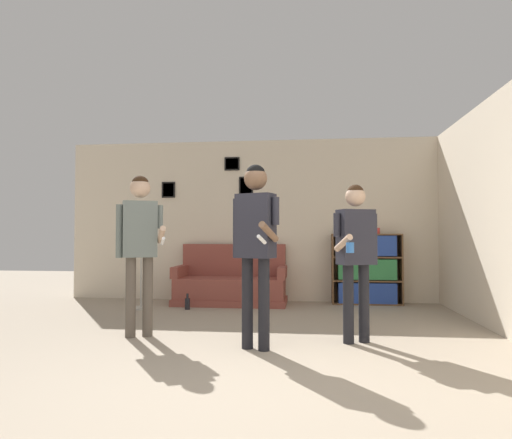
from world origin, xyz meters
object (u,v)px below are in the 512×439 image
Objects in this scene: drinking_cup at (377,231)px; person_watcher_holding_cup at (356,246)px; floor_lamp at (142,232)px; person_player_foreground_center at (255,234)px; bottle_on_floor at (187,303)px; couch at (231,284)px; bookshelf at (366,269)px; person_player_foreground_left at (140,236)px.

person_watcher_holding_cup is at bearing -102.79° from drinking_cup.
floor_lamp is 2.94m from person_player_foreground_center.
person_watcher_holding_cup is 17.28× the size of drinking_cup.
bottle_on_floor is (0.70, 0.03, -1.05)m from floor_lamp.
couch is 7.56× the size of bottle_on_floor.
couch is 1.58× the size of bookshelf.
person_player_foreground_center is 3.44m from drinking_cup.
bookshelf is (2.15, 0.19, 0.25)m from couch.
bookshelf is at bearing 80.73° from person_watcher_holding_cup.
couch is 18.90× the size of drinking_cup.
person_player_foreground_left is 0.98× the size of person_player_foreground_center.
person_player_foreground_center reaches higher than drinking_cup.
floor_lamp is (-3.40, -0.86, 0.59)m from bookshelf.
couch is at bearing -175.30° from drinking_cup.
bookshelf is 3.41m from person_player_foreground_center.
drinking_cup is at bearing 16.19° from bottle_on_floor.
person_player_foreground_center is at bearing -158.78° from person_watcher_holding_cup.
drinking_cup is at bearing 4.70° from couch.
floor_lamp is 16.49× the size of drinking_cup.
floor_lamp is at bearing -151.66° from couch.
person_watcher_holding_cup reaches higher than floor_lamp.
person_player_foreground_center is (-1.43, -3.05, 0.56)m from bookshelf.
drinking_cup is at bearing 42.30° from person_player_foreground_left.
bookshelf is 0.72× the size of floor_lamp.
couch is 2.48m from drinking_cup.
bottle_on_floor is (0.05, 1.82, -0.99)m from person_player_foreground_left.
drinking_cup is at bearing 77.21° from person_watcher_holding_cup.
couch is at bearing 76.44° from person_player_foreground_left.
drinking_cup reaches higher than couch.
person_watcher_holding_cup reaches higher than couch.
person_watcher_holding_cup is at bearing -38.96° from bottle_on_floor.
floor_lamp is at bearing -166.40° from drinking_cup.
person_player_foreground_left is 18.64× the size of drinking_cup.
bookshelf reaches higher than bottle_on_floor.
floor_lamp is 0.88× the size of person_player_foreground_left.
couch reaches higher than bottle_on_floor.
couch is at bearing 49.50° from bottle_on_floor.
person_player_foreground_center is (0.72, -2.86, 0.81)m from couch.
person_player_foreground_left is 2.31m from person_watcher_holding_cup.
person_watcher_holding_cup reaches higher than bookshelf.
person_watcher_holding_cup is 3.05m from bottle_on_floor.
floor_lamp is 3.47m from person_watcher_holding_cup.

